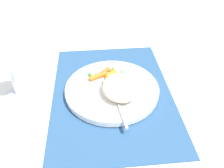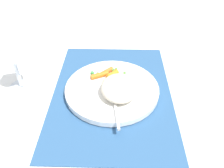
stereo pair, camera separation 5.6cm
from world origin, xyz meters
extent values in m
plane|color=white|center=(0.00, 0.00, 0.00)|extent=(2.40, 2.40, 0.00)
cube|color=#2D5684|center=(0.00, 0.00, 0.00)|extent=(0.43, 0.30, 0.01)
cylinder|color=white|center=(0.00, 0.00, 0.01)|extent=(0.24, 0.24, 0.01)
ellipsoid|color=beige|center=(-0.02, -0.02, 0.04)|extent=(0.10, 0.09, 0.04)
cylinder|color=orange|center=(0.04, 0.03, 0.03)|extent=(0.03, 0.05, 0.01)
cylinder|color=orange|center=(0.01, 0.00, 0.03)|extent=(0.05, 0.03, 0.01)
cylinder|color=orange|center=(0.04, 0.00, 0.03)|extent=(0.04, 0.03, 0.01)
cylinder|color=orange|center=(0.06, 0.02, 0.03)|extent=(0.04, 0.04, 0.01)
sphere|color=#488F3F|center=(0.05, 0.04, 0.02)|extent=(0.01, 0.01, 0.01)
sphere|color=green|center=(0.02, 0.02, 0.02)|extent=(0.01, 0.01, 0.01)
sphere|color=#569438|center=(0.03, -0.02, 0.03)|extent=(0.01, 0.01, 0.01)
sphere|color=green|center=(0.05, 0.05, 0.03)|extent=(0.01, 0.01, 0.01)
sphere|color=green|center=(0.00, 0.02, 0.02)|extent=(0.01, 0.01, 0.01)
sphere|color=#57B53F|center=(0.06, -0.03, 0.02)|extent=(0.01, 0.01, 0.01)
sphere|color=#58AD45|center=(0.01, 0.00, 0.02)|extent=(0.01, 0.01, 0.01)
sphere|color=green|center=(0.07, -0.01, 0.02)|extent=(0.01, 0.01, 0.01)
sphere|color=green|center=(0.02, -0.03, 0.03)|extent=(0.01, 0.01, 0.01)
sphere|color=#51963B|center=(0.01, -0.01, 0.03)|extent=(0.01, 0.01, 0.01)
sphere|color=#4A943B|center=(0.07, 0.00, 0.03)|extent=(0.01, 0.01, 0.01)
sphere|color=#4C8F43|center=(-0.01, 0.01, 0.02)|extent=(0.01, 0.01, 0.01)
cube|color=silver|center=(0.02, 0.00, 0.02)|extent=(0.05, 0.02, 0.01)
cube|color=silver|center=(-0.07, -0.01, 0.02)|extent=(0.14, 0.02, 0.01)
cylinder|color=silver|center=(0.02, 0.24, 0.00)|extent=(0.06, 0.06, 0.00)
cylinder|color=silver|center=(0.02, 0.24, 0.05)|extent=(0.01, 0.01, 0.09)
cone|color=silver|center=(0.02, 0.24, 0.13)|extent=(0.06, 0.06, 0.08)
camera|label=1|loc=(-0.45, 0.04, 0.40)|focal=37.21mm
camera|label=2|loc=(-0.45, -0.01, 0.40)|focal=37.21mm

